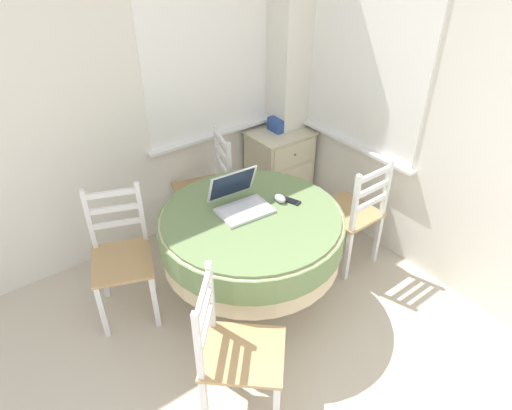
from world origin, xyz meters
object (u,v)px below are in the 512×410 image
(round_dining_table, at_px, (251,233))
(dining_chair_near_back_window, at_px, (208,189))
(dining_chair_near_right_window, at_px, (352,214))
(dining_chair_left_flank, at_px, (122,257))
(computer_mouse, at_px, (280,198))
(dining_chair_camera_near, at_px, (234,353))
(laptop, at_px, (240,201))
(storage_box, at_px, (280,124))
(cell_phone, at_px, (292,201))
(corner_cabinet, at_px, (279,168))

(round_dining_table, xyz_separation_m, dining_chair_near_back_window, (0.16, 0.82, -0.13))
(dining_chair_near_right_window, distance_m, dining_chair_left_flank, 1.67)
(computer_mouse, distance_m, dining_chair_camera_near, 1.07)
(dining_chair_camera_near, height_order, dining_chair_left_flank, same)
(dining_chair_near_back_window, bearing_deg, laptop, -103.50)
(dining_chair_near_back_window, height_order, storage_box, dining_chair_near_back_window)
(cell_phone, height_order, storage_box, storage_box)
(computer_mouse, relative_size, dining_chair_left_flank, 0.10)
(laptop, xyz_separation_m, storage_box, (0.97, 0.79, -0.00))
(laptop, height_order, dining_chair_left_flank, laptop)
(round_dining_table, relative_size, corner_cabinet, 1.67)
(cell_phone, xyz_separation_m, dining_chair_left_flank, (-1.03, 0.48, -0.29))
(dining_chair_near_right_window, bearing_deg, dining_chair_left_flank, 160.35)
(round_dining_table, distance_m, dining_chair_near_back_window, 0.85)
(laptop, distance_m, dining_chair_near_back_window, 0.81)
(round_dining_table, relative_size, dining_chair_left_flank, 1.33)
(round_dining_table, distance_m, corner_cabinet, 1.29)
(computer_mouse, height_order, dining_chair_near_right_window, dining_chair_near_right_window)
(round_dining_table, xyz_separation_m, storage_box, (0.96, 0.89, 0.20))
(round_dining_table, relative_size, cell_phone, 9.57)
(computer_mouse, xyz_separation_m, dining_chair_left_flank, (-0.97, 0.43, -0.31))
(dining_chair_left_flank, bearing_deg, corner_cabinet, 13.95)
(computer_mouse, relative_size, dining_chair_near_right_window, 0.10)
(computer_mouse, distance_m, dining_chair_near_right_window, 0.69)
(dining_chair_near_back_window, height_order, corner_cabinet, dining_chair_near_back_window)
(dining_chair_near_back_window, height_order, dining_chair_near_right_window, same)
(round_dining_table, bearing_deg, dining_chair_camera_near, -132.10)
(dining_chair_near_right_window, xyz_separation_m, storage_box, (0.12, 1.01, 0.33))
(dining_chair_near_back_window, bearing_deg, round_dining_table, -101.14)
(cell_phone, bearing_deg, dining_chair_near_back_window, 99.30)
(laptop, xyz_separation_m, dining_chair_near_back_window, (0.17, 0.72, -0.33))
(dining_chair_near_back_window, bearing_deg, dining_chair_near_right_window, -54.24)
(dining_chair_near_back_window, height_order, dining_chair_left_flank, same)
(computer_mouse, distance_m, dining_chair_left_flank, 1.11)
(round_dining_table, relative_size, laptop, 3.35)
(round_dining_table, relative_size, computer_mouse, 13.10)
(dining_chair_left_flank, xyz_separation_m, corner_cabinet, (1.66, 0.41, -0.08))
(dining_chair_near_back_window, distance_m, dining_chair_camera_near, 1.62)
(dining_chair_near_right_window, distance_m, storage_box, 1.07)
(laptop, distance_m, cell_phone, 0.35)
(dining_chair_camera_near, bearing_deg, dining_chair_near_right_window, 19.76)
(round_dining_table, height_order, laptop, laptop)
(dining_chair_near_back_window, xyz_separation_m, dining_chair_left_flank, (-0.89, -0.38, 0.00))
(computer_mouse, bearing_deg, cell_phone, -39.29)
(round_dining_table, distance_m, dining_chair_left_flank, 0.86)
(laptop, relative_size, computer_mouse, 3.91)
(laptop, height_order, computer_mouse, laptop)
(dining_chair_left_flank, height_order, corner_cabinet, dining_chair_left_flank)
(dining_chair_near_right_window, bearing_deg, round_dining_table, 171.87)
(computer_mouse, xyz_separation_m, dining_chair_near_back_window, (-0.08, 0.81, -0.31))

